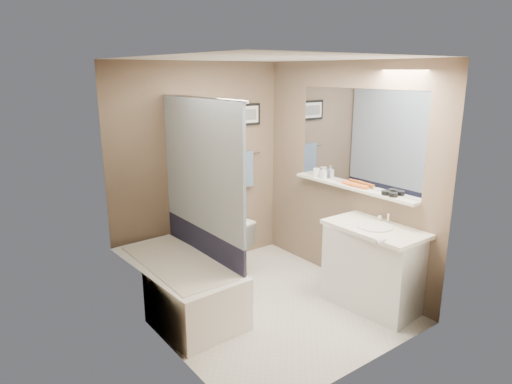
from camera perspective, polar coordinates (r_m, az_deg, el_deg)
ground at (r=4.75m, az=1.11°, el=-13.90°), size 2.50×2.50×0.00m
ceiling at (r=4.17m, az=1.29°, el=16.13°), size 2.20×2.50×0.04m
wall_back at (r=5.30m, az=-7.01°, el=2.93°), size 2.20×0.04×2.40m
wall_front at (r=3.46m, az=13.84°, el=-3.92°), size 2.20×0.04×2.40m
wall_left at (r=3.76m, az=-11.90°, el=-2.27°), size 0.04×2.50×2.40m
wall_right at (r=5.02m, az=10.97°, el=2.10°), size 0.04×2.50×2.40m
tile_surround at (r=4.26m, az=-14.77°, el=-3.24°), size 0.02×1.55×2.00m
curtain_rod at (r=4.36m, az=-7.12°, el=11.64°), size 0.02×1.55×0.02m
curtain_upper at (r=4.45m, az=-6.85°, el=3.25°), size 0.03×1.45×1.28m
curtain_lower at (r=4.68m, az=-6.54°, el=-6.63°), size 0.03×1.45×0.36m
mirror at (r=4.86m, az=12.60°, el=6.62°), size 0.02×1.60×1.00m
shelf at (r=4.92m, az=11.84°, el=0.57°), size 0.12×1.60×0.03m
towel_bar at (r=5.56m, az=-2.03°, el=4.64°), size 0.60×0.02×0.02m
towel at (r=5.58m, az=-1.90°, el=2.79°), size 0.34×0.05×0.44m
art_frame at (r=5.51m, az=-2.18°, el=9.58°), size 0.62×0.02×0.26m
art_mat at (r=5.50m, az=-2.10°, el=9.57°), size 0.56×0.00×0.20m
art_image at (r=5.49m, az=-2.08°, el=9.57°), size 0.50×0.00×0.13m
door at (r=3.94m, az=18.93°, el=-5.06°), size 0.80×0.02×2.00m
door_handle at (r=3.71m, az=15.35°, el=-5.99°), size 0.10×0.02×0.02m
bathtub at (r=4.61m, az=-9.84°, el=-11.57°), size 0.78×1.53×0.50m
tub_rim at (r=4.51m, az=-9.99°, el=-8.73°), size 0.56×1.36×0.02m
toilet at (r=5.34m, az=-3.94°, el=-6.67°), size 0.53×0.72×0.66m
vanity at (r=4.71m, az=14.43°, el=-9.27°), size 0.58×0.94×0.80m
countertop at (r=4.55m, az=14.69°, el=-4.46°), size 0.54×0.96×0.04m
sink_basin at (r=4.53m, az=14.63°, el=-4.15°), size 0.34×0.34×0.01m
faucet_spout at (r=4.67m, az=16.21°, el=-3.15°), size 0.02×0.02×0.10m
faucet_knob at (r=4.73m, az=15.23°, el=-3.10°), size 0.05×0.05×0.05m
candle_bowl_near at (r=4.59m, az=16.76°, el=-0.32°), size 0.09×0.09×0.04m
candle_bowl_far at (r=4.64m, az=15.92°, el=-0.10°), size 0.09×0.09×0.04m
hair_brush_front at (r=4.85m, az=12.73°, el=0.76°), size 0.06×0.22×0.04m
hair_brush_back at (r=4.92m, az=11.74°, el=1.02°), size 0.04×0.22×0.04m
pink_comb at (r=5.01m, az=10.59°, el=1.12°), size 0.04×0.16×0.01m
glass_jar at (r=5.26m, az=7.58°, el=2.41°), size 0.08×0.08×0.10m
soap_bottle at (r=5.18m, az=8.41°, el=2.39°), size 0.06×0.06×0.14m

